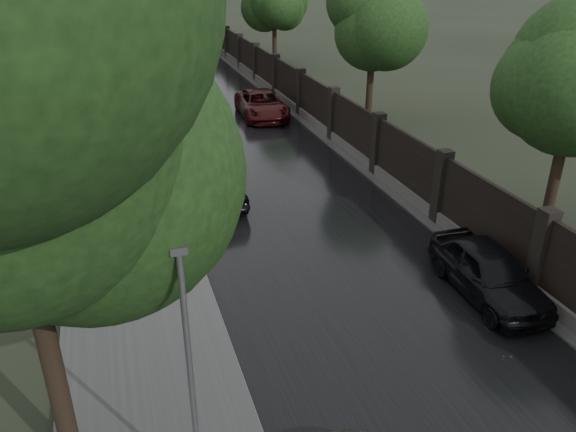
# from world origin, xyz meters

# --- Properties ---
(fence_right) EXTENTS (0.45, 75.72, 2.70)m
(fence_right) POSITION_xyz_m (4.60, 32.01, 1.01)
(fence_right) COLOR #383533
(fence_right) RESTS_ON ground
(tree_left_near) EXTENTS (5.44, 5.44, 9.16)m
(tree_left_near) POSITION_xyz_m (-7.60, 3.00, 6.42)
(tree_left_near) COLOR black
(tree_left_near) RESTS_ON ground
(tree_left_far) EXTENTS (4.25, 4.25, 7.39)m
(tree_left_far) POSITION_xyz_m (-8.00, 30.00, 5.24)
(tree_left_far) COLOR black
(tree_left_far) RESTS_ON ground
(tree_right_a) EXTENTS (4.08, 4.08, 7.01)m
(tree_right_a) POSITION_xyz_m (7.50, 8.00, 4.95)
(tree_right_a) COLOR black
(tree_right_a) RESTS_ON ground
(tree_right_b) EXTENTS (4.08, 4.08, 7.01)m
(tree_right_b) POSITION_xyz_m (7.50, 22.00, 4.95)
(tree_right_b) COLOR black
(tree_right_b) RESTS_ON ground
(tree_right_c) EXTENTS (4.08, 4.08, 7.01)m
(tree_right_c) POSITION_xyz_m (7.50, 40.00, 4.95)
(tree_right_c) COLOR black
(tree_right_c) RESTS_ON ground
(lamp_post) EXTENTS (0.25, 0.12, 5.11)m
(lamp_post) POSITION_xyz_m (-5.40, 1.50, 2.67)
(lamp_post) COLOR #59595E
(lamp_post) RESTS_ON ground
(traffic_light) EXTENTS (0.16, 0.32, 4.00)m
(traffic_light) POSITION_xyz_m (-4.30, 24.99, 2.40)
(traffic_light) COLOR #59595E
(traffic_light) RESTS_ON ground
(hatchback_left) EXTENTS (2.10, 4.44, 1.47)m
(hatchback_left) POSITION_xyz_m (-2.66, 14.23, 0.73)
(hatchback_left) COLOR black
(hatchback_left) RESTS_ON ground
(car_right_near) EXTENTS (1.92, 4.40, 1.48)m
(car_right_near) POSITION_xyz_m (3.40, 5.49, 0.74)
(car_right_near) COLOR black
(car_right_near) RESTS_ON ground
(car_right_far) EXTENTS (2.79, 5.50, 1.49)m
(car_right_far) POSITION_xyz_m (2.30, 25.24, 0.74)
(car_right_far) COLOR black
(car_right_far) RESTS_ON ground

